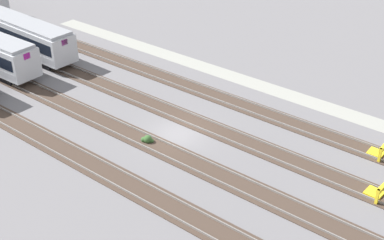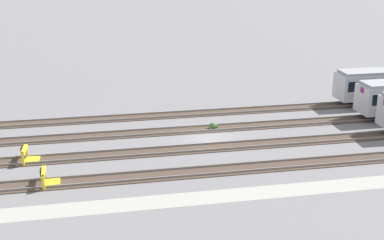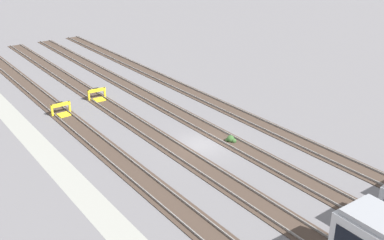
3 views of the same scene
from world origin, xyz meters
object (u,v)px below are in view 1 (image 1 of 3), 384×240
(bumper_stop_nearest_track, at_px, (381,150))
(bumper_stop_near_inner_track, at_px, (380,190))
(weed_clump, at_px, (147,140))
(subway_car_front_row_right_inner, at_px, (11,30))

(bumper_stop_nearest_track, height_order, bumper_stop_near_inner_track, same)
(bumper_stop_nearest_track, xyz_separation_m, weed_clump, (14.46, 9.38, -0.27))
(subway_car_front_row_right_inner, distance_m, bumper_stop_near_inner_track, 39.93)
(subway_car_front_row_right_inner, distance_m, weed_clump, 24.16)
(weed_clump, bearing_deg, bumper_stop_near_inner_track, -163.88)
(bumper_stop_nearest_track, bearing_deg, weed_clump, 32.96)
(bumper_stop_nearest_track, bearing_deg, subway_car_front_row_right_inner, 7.04)
(subway_car_front_row_right_inner, xyz_separation_m, weed_clump, (-23.64, 4.68, -1.80))
(bumper_stop_near_inner_track, bearing_deg, subway_car_front_row_right_inner, 0.03)
(subway_car_front_row_right_inner, relative_size, bumper_stop_nearest_track, 9.01)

